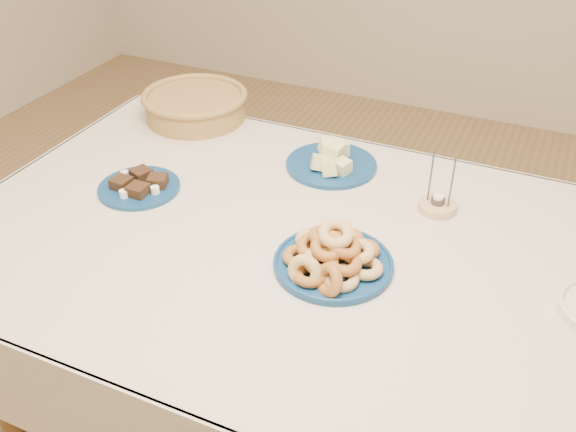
# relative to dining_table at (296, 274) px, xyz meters

# --- Properties ---
(dining_table) EXTENTS (1.71, 1.11, 0.75)m
(dining_table) POSITION_rel_dining_table_xyz_m (0.00, 0.00, 0.00)
(dining_table) COLOR brown
(dining_table) RESTS_ON ground
(donut_platter) EXTENTS (0.33, 0.33, 0.12)m
(donut_platter) POSITION_rel_dining_table_xyz_m (0.12, -0.07, 0.14)
(donut_platter) COLOR navy
(donut_platter) RESTS_ON dining_table
(melon_plate) EXTENTS (0.28, 0.28, 0.09)m
(melon_plate) POSITION_rel_dining_table_xyz_m (-0.05, 0.36, 0.13)
(melon_plate) COLOR navy
(melon_plate) RESTS_ON dining_table
(brownie_plate) EXTENTS (0.23, 0.23, 0.04)m
(brownie_plate) POSITION_rel_dining_table_xyz_m (-0.48, 0.03, 0.12)
(brownie_plate) COLOR navy
(brownie_plate) RESTS_ON dining_table
(wicker_basket) EXTENTS (0.41, 0.41, 0.09)m
(wicker_basket) POSITION_rel_dining_table_xyz_m (-0.57, 0.48, 0.15)
(wicker_basket) COLOR brown
(wicker_basket) RESTS_ON dining_table
(candle_holder) EXTENTS (0.11, 0.11, 0.16)m
(candle_holder) POSITION_rel_dining_table_xyz_m (0.28, 0.26, 0.12)
(candle_holder) COLOR tan
(candle_holder) RESTS_ON dining_table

